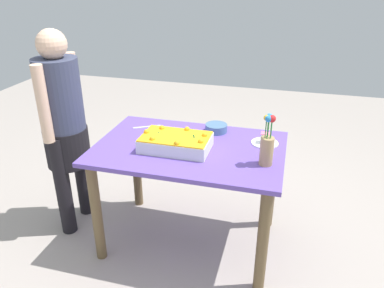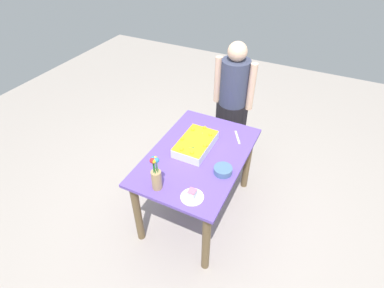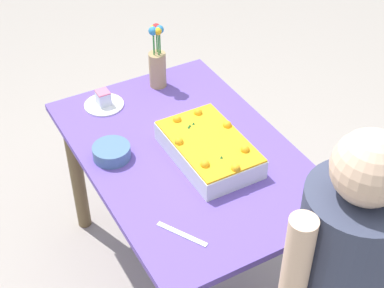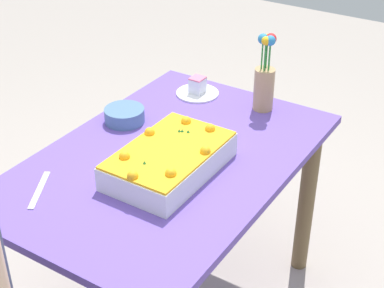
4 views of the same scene
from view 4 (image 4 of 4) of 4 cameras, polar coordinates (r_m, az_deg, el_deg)
dining_table at (r=2.16m, az=-2.24°, el=-4.32°), size 1.24×0.83×0.77m
sheet_cake at (r=1.98m, az=-2.18°, el=-1.53°), size 0.44×0.28×0.12m
serving_plate_with_slice at (r=2.51m, az=0.53°, el=5.32°), size 0.18×0.18×0.08m
cake_knife at (r=1.97m, az=-14.58°, el=-4.32°), size 0.19×0.12×0.00m
flower_vase at (r=2.36m, az=7.05°, el=6.26°), size 0.08×0.08×0.32m
fruit_bowl at (r=2.30m, az=-6.56°, el=2.79°), size 0.16×0.16×0.06m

